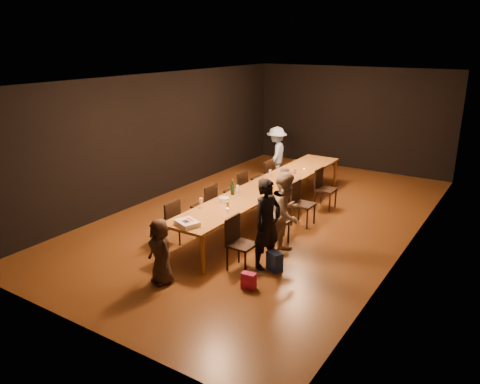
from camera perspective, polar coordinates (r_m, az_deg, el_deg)
The scene contains 30 objects.
ground at distance 10.39m, azimuth 3.39°, elevation -3.01°, with size 10.00×10.00×0.00m, color #472011.
room_shell at distance 9.84m, azimuth 3.62°, elevation 8.34°, with size 6.04×10.04×3.02m.
table at distance 10.16m, azimuth 3.47°, elevation 0.68°, with size 0.90×6.00×0.75m.
chair_right_0 at distance 7.91m, azimuth 0.24°, elevation -6.37°, with size 0.42×0.42×0.93m, color black, non-canonical shape.
chair_right_1 at distance 8.87m, azimuth 4.42°, elevation -3.64°, with size 0.42×0.42×0.93m, color black, non-canonical shape.
chair_right_2 at distance 9.87m, azimuth 7.74°, elevation -1.44°, with size 0.42×0.42×0.93m, color black, non-canonical shape.
chair_right_3 at distance 10.92m, azimuth 10.43°, elevation 0.36°, with size 0.42×0.42×0.93m, color black, non-canonical shape.
chair_left_0 at distance 8.86m, azimuth -9.09°, elevation -3.83°, with size 0.42×0.42×0.93m, color black, non-canonical shape.
chair_left_1 at distance 9.73m, azimuth -4.42°, elevation -1.63°, with size 0.42×0.42×0.93m, color black, non-canonical shape.
chair_left_2 at distance 10.65m, azimuth -0.54°, elevation 0.21°, with size 0.42×0.42×0.93m, color black, non-canonical shape.
chair_left_3 at distance 11.63m, azimuth 2.70°, elevation 1.75°, with size 0.42×0.42×0.93m, color black, non-canonical shape.
woman_birthday at distance 7.89m, azimuth 3.33°, elevation -3.91°, with size 0.57×0.38×1.58m, color black.
woman_tan at distance 8.42m, azimuth 5.58°, elevation -2.63°, with size 0.75×0.59×1.55m, color tan.
man_blue at distance 12.83m, azimuth 4.45°, elevation 4.60°, with size 0.97×0.56×1.50m, color #91B6E0.
child at distance 7.58m, azimuth -9.67°, elevation -7.13°, with size 0.53×0.35×1.09m, color #3D2E22.
gift_bag_red at distance 7.48m, azimuth 1.07°, elevation -10.78°, with size 0.23×0.12×0.27m, color #B61B4F.
gift_bag_blue at distance 8.04m, azimuth 4.23°, elevation -8.39°, with size 0.26×0.17×0.33m, color #213F92.
birthday_cake at distance 7.94m, azimuth -6.46°, elevation -3.81°, with size 0.47×0.43×0.09m.
plate_stack at distance 8.97m, azimuth -1.93°, elevation -1.01°, with size 0.20×0.20×0.11m, color white.
champagne_bottle at distance 9.42m, azimuth -0.93°, elevation 0.64°, with size 0.08×0.08×0.33m, color black, non-canonical shape.
ice_bucket at distance 10.58m, azimuth 5.47°, elevation 2.21°, with size 0.20×0.20×0.22m, color silver.
wineglass_0 at distance 8.69m, azimuth -4.77°, elevation -1.38°, with size 0.06×0.06×0.21m, color beige, non-canonical shape.
wineglass_1 at distance 8.48m, azimuth -1.55°, elevation -1.82°, with size 0.06×0.06×0.21m, color beige, non-canonical shape.
wineglass_2 at distance 9.40m, azimuth -0.30°, elevation 0.21°, with size 0.06×0.06×0.21m, color silver, non-canonical shape.
wineglass_3 at distance 9.79m, azimuth 4.83°, elevation 0.90°, with size 0.06×0.06×0.21m, color beige, non-canonical shape.
wineglass_4 at distance 10.54m, azimuth 3.70°, elevation 2.18°, with size 0.06×0.06×0.21m, color silver, non-canonical shape.
wineglass_5 at distance 10.67m, azimuth 6.62°, elevation 2.29°, with size 0.06×0.06×0.21m, color silver, non-canonical shape.
tealight_near at distance 8.61m, azimuth -1.55°, elevation -2.12°, with size 0.05×0.05×0.03m, color #B2B7B2.
tealight_mid at distance 9.82m, azimuth 3.36°, elevation 0.44°, with size 0.05×0.05×0.03m, color #B2B7B2.
tealight_far at distance 11.35m, azimuth 7.81°, elevation 2.75°, with size 0.05×0.05×0.03m, color #B2B7B2.
Camera 1 is at (4.71, -8.47, 3.75)m, focal length 35.00 mm.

